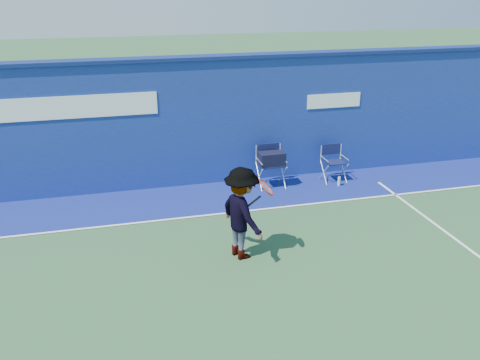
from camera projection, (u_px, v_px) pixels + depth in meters
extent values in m
plane|color=#2B502E|center=(244.00, 302.00, 7.97)|extent=(80.00, 80.00, 0.00)
cube|color=navy|center=(189.00, 124.00, 12.10)|extent=(24.00, 0.40, 3.00)
cube|color=navy|center=(187.00, 58.00, 11.52)|extent=(24.00, 0.50, 0.08)
cube|color=white|center=(53.00, 108.00, 11.00)|extent=(4.50, 0.02, 0.50)
cube|color=white|center=(334.00, 101.00, 12.58)|extent=(1.40, 0.02, 0.35)
cube|color=navy|center=(199.00, 199.00, 11.66)|extent=(24.00, 1.80, 0.01)
cube|color=white|center=(206.00, 215.00, 10.85)|extent=(24.00, 0.06, 0.01)
cube|color=#10153D|center=(271.00, 165.00, 12.19)|extent=(0.53, 0.45, 0.03)
cube|color=silver|center=(268.00, 153.00, 12.34)|extent=(0.60, 0.03, 0.44)
cube|color=#10153D|center=(268.00, 150.00, 12.31)|extent=(0.53, 0.03, 0.31)
cube|color=black|center=(272.00, 159.00, 12.10)|extent=(0.60, 0.35, 0.33)
cube|color=#10153D|center=(334.00, 162.00, 12.56)|extent=(0.47, 0.40, 0.03)
cube|color=silver|center=(331.00, 152.00, 12.70)|extent=(0.53, 0.02, 0.39)
cube|color=#10153D|center=(331.00, 149.00, 12.67)|extent=(0.47, 0.03, 0.27)
cylinder|color=silver|center=(339.00, 181.00, 12.37)|extent=(0.07, 0.07, 0.23)
imported|color=#EA4738|center=(242.00, 213.00, 8.99)|extent=(0.96, 1.25, 1.71)
torus|color=red|center=(266.00, 187.00, 8.78)|extent=(0.35, 0.42, 0.30)
cylinder|color=gray|center=(266.00, 187.00, 8.78)|extent=(0.28, 0.35, 0.24)
cylinder|color=black|center=(253.00, 202.00, 8.76)|extent=(0.28, 0.10, 0.25)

